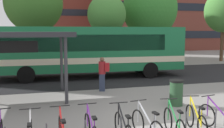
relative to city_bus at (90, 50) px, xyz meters
The scene contains 13 objects.
bus_lane_asphalt 1.87m from the city_bus, ahead, with size 80.00×7.20×0.01m, color #232326.
city_bus is the anchor object (origin of this frame).
parked_bicycle_silver_5 9.96m from the city_bus, 90.79° to the right, with size 0.52×1.71×0.99m.
parked_bicycle_green_6 10.02m from the city_bus, 86.28° to the right, with size 0.52×1.71×0.99m.
parked_bicycle_yellow_7 9.98m from the city_bus, 81.84° to the right, with size 0.57×1.69×0.99m.
parked_bicycle_purple_8 10.21m from the city_bus, 77.83° to the right, with size 0.52×1.71×0.99m.
commuter_red_pack_2 4.07m from the city_bus, 90.61° to the right, with size 0.60×0.48×1.69m.
trash_bin 7.56m from the city_bus, 72.46° to the right, with size 0.55×0.55×1.03m.
street_tree_0 10.15m from the city_bus, 44.13° to the left, with size 5.11×5.11×7.80m.
street_tree_1 8.59m from the city_bus, 117.06° to the left, with size 4.88×4.88×7.85m.
street_tree_2 15.41m from the city_bus, 21.20° to the left, with size 3.64×3.64×6.95m.
street_tree_3 5.99m from the city_bus, 64.95° to the left, with size 3.22×3.22×5.99m.
building_centre_block 35.63m from the city_bus, 83.69° to the left, with size 18.95×14.03×11.43m.
Camera 1 is at (-3.31, -6.41, 2.94)m, focal length 40.75 mm.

